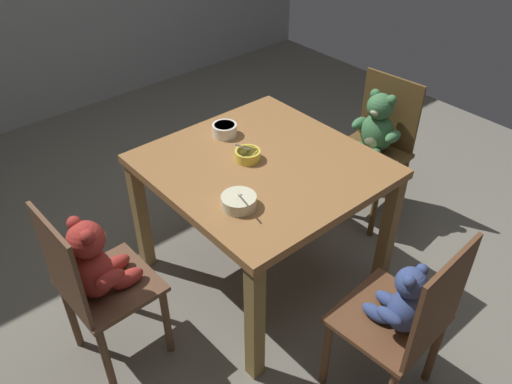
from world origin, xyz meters
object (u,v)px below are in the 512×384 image
Objects in this scene: dining_table at (263,179)px; teddy_chair_near_left at (95,272)px; teddy_chair_near_front at (404,312)px; porridge_bowl_white_far_center at (225,130)px; teddy_chair_near_right at (376,135)px; porridge_bowl_yellow_center at (248,155)px; porridge_bowl_cream_near_left at (239,201)px.

teddy_chair_near_left is (-0.90, 0.05, -0.09)m from dining_table.
porridge_bowl_white_far_center is (0.08, 1.25, 0.25)m from teddy_chair_near_front.
porridge_bowl_white_far_center is at bearing -7.51° from teddy_chair_near_front.
teddy_chair_near_left reaches higher than porridge_bowl_white_far_center.
porridge_bowl_yellow_center is at bearing -10.18° from teddy_chair_near_right.
porridge_bowl_yellow_center is at bearing -102.92° from porridge_bowl_white_far_center.
porridge_bowl_cream_near_left is 1.19× the size of porridge_bowl_white_far_center.
teddy_chair_near_left is at bearing -7.33° from teddy_chair_near_right.
teddy_chair_near_left is 0.88m from porridge_bowl_yellow_center.
dining_table is at bearing -4.51° from teddy_chair_near_left.
porridge_bowl_cream_near_left is at bearing 14.64° from teddy_chair_near_front.
teddy_chair_near_front reaches higher than porridge_bowl_cream_near_left.
teddy_chair_near_right is 0.96m from porridge_bowl_white_far_center.
teddy_chair_near_right reaches higher than porridge_bowl_yellow_center.
dining_table is 0.93m from teddy_chair_near_front.
dining_table is at bearing -7.53° from teddy_chair_near_front.
teddy_chair_near_left is 5.78× the size of porridge_bowl_cream_near_left.
porridge_bowl_cream_near_left is at bearing -122.15° from porridge_bowl_white_far_center.
porridge_bowl_cream_near_left is at bearing -147.91° from dining_table.
teddy_chair_near_front reaches higher than dining_table.
teddy_chair_near_left is 6.60× the size of porridge_bowl_yellow_center.
porridge_bowl_yellow_center is 0.88× the size of porridge_bowl_cream_near_left.
porridge_bowl_cream_near_left is (-1.20, -0.18, 0.22)m from teddy_chair_near_right.
teddy_chair_near_right is 6.81× the size of porridge_bowl_white_far_center.
porridge_bowl_yellow_center is at bearing 119.34° from dining_table.
teddy_chair_near_front is at bearing 38.05° from teddy_chair_near_right.
teddy_chair_near_right is at bearing -4.49° from porridge_bowl_yellow_center.
teddy_chair_near_right is 1.32m from teddy_chair_near_front.
teddy_chair_near_right is 1.79m from teddy_chair_near_left.
teddy_chair_near_front reaches higher than teddy_chair_near_left.
porridge_bowl_white_far_center is at bearing 15.37° from teddy_chair_near_left.
porridge_bowl_cream_near_left reaches higher than porridge_bowl_white_far_center.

